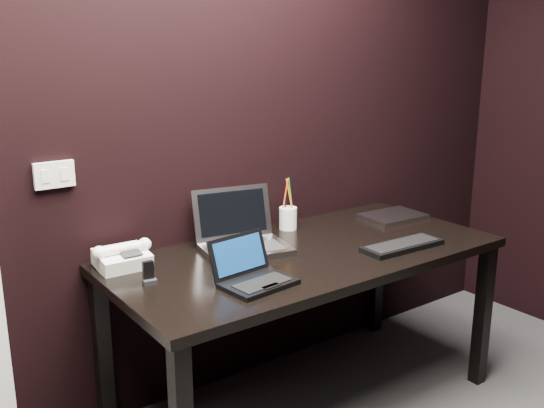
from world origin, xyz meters
TOP-DOWN VIEW (x-y plane):
  - wall_back at (0.00, 1.80)m, footprint 4.00×0.00m
  - wall_switch at (-0.62, 1.79)m, footprint 0.15×0.02m
  - desk at (0.30, 1.40)m, footprint 1.70×0.80m
  - netbook at (-0.10, 1.23)m, footprint 0.28×0.26m
  - silver_laptop at (0.09, 1.58)m, footprint 0.42×0.39m
  - ext_keyboard at (0.65, 1.18)m, footprint 0.39×0.15m
  - closed_laptop at (0.97, 1.53)m, footprint 0.32×0.24m
  - desk_phone at (-0.42, 1.67)m, footprint 0.24×0.19m
  - mobile_phone at (-0.41, 1.46)m, footprint 0.05×0.05m
  - pen_cup at (0.43, 1.70)m, footprint 0.11×0.11m

SIDE VIEW (x-z plane):
  - desk at x=0.30m, z-range 0.29..1.03m
  - closed_laptop at x=0.97m, z-range 0.74..0.76m
  - ext_keyboard at x=0.65m, z-range 0.74..0.76m
  - mobile_phone at x=-0.41m, z-range 0.73..0.81m
  - netbook at x=-0.10m, z-range 0.69..0.86m
  - desk_phone at x=-0.42m, z-range 0.72..0.84m
  - silver_laptop at x=0.09m, z-range 0.66..0.91m
  - pen_cup at x=0.43m, z-range 0.67..0.92m
  - wall_switch at x=-0.62m, z-range 1.07..1.17m
  - wall_back at x=0.00m, z-range -0.70..3.30m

